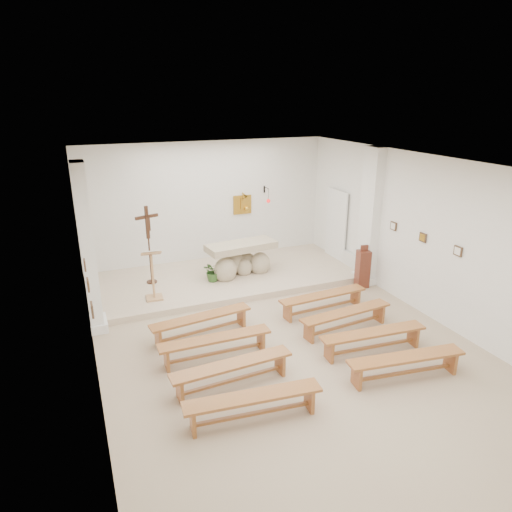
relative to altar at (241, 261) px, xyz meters
name	(u,v)px	position (x,y,z in m)	size (l,w,h in m)	color
ground	(282,342)	(-0.40, -3.40, -0.51)	(7.00, 10.00, 0.00)	tan
wall_left	(87,288)	(-3.89, -3.40, 1.24)	(0.02, 10.00, 3.50)	white
wall_right	(430,238)	(3.09, -3.40, 1.24)	(0.02, 10.00, 3.50)	white
wall_back	(207,204)	(-0.40, 1.59, 1.24)	(7.00, 0.02, 3.50)	white
ceiling	(286,166)	(-0.40, -3.40, 2.98)	(7.00, 10.00, 0.02)	silver
sanctuary_platform	(226,277)	(-0.40, 0.10, -0.44)	(6.98, 3.00, 0.15)	#C4B197
pilaster_left	(88,250)	(-3.77, -1.40, 1.24)	(0.26, 0.55, 3.50)	white
pilaster_right	(370,217)	(2.97, -1.40, 1.24)	(0.26, 0.55, 3.50)	white
gold_wall_relief	(242,205)	(0.65, 1.56, 1.14)	(0.55, 0.04, 0.55)	gold
sanctuary_lamp	(268,199)	(1.35, 1.31, 1.29)	(0.11, 0.36, 0.44)	black
station_frame_left_front	(92,310)	(-3.87, -4.20, 1.21)	(0.03, 0.20, 0.20)	#452F1E
station_frame_left_mid	(88,285)	(-3.87, -3.20, 1.21)	(0.03, 0.20, 0.20)	#452F1E
station_frame_left_rear	(85,265)	(-3.87, -2.20, 1.21)	(0.03, 0.20, 0.20)	#452F1E
station_frame_right_front	(458,251)	(3.07, -4.20, 1.21)	(0.03, 0.20, 0.20)	#452F1E
station_frame_right_mid	(423,237)	(3.07, -3.20, 1.21)	(0.03, 0.20, 0.20)	#452F1E
station_frame_right_rear	(393,226)	(3.07, -2.20, 1.21)	(0.03, 0.20, 0.20)	#452F1E
radiator_left	(91,304)	(-3.83, -0.70, -0.24)	(0.10, 0.85, 0.52)	silver
radiator_right	(352,263)	(3.03, -0.70, -0.24)	(0.10, 0.85, 0.52)	silver
altar	(241,261)	(0.00, 0.00, 0.00)	(1.91, 0.93, 0.95)	tan
lectern	(153,274)	(-2.42, -0.70, 0.25)	(0.48, 0.41, 1.25)	tan
crucifix_stand	(149,239)	(-2.30, 0.32, 0.79)	(0.59, 0.26, 1.99)	#3A2012
potted_plant	(213,271)	(-0.83, -0.17, -0.09)	(0.50, 0.43, 0.55)	#2B5120
donation_pedestal	(363,268)	(2.70, -1.64, -0.02)	(0.35, 0.35, 1.12)	#5D261A
bench_left_front	(201,321)	(-1.81, -2.55, -0.18)	(2.14, 0.60, 0.45)	#9C522D
bench_right_front	(323,299)	(1.02, -2.55, -0.18)	(2.13, 0.46, 0.45)	#9C522D
bench_left_second	(215,343)	(-1.81, -3.48, -0.18)	(2.12, 0.36, 0.45)	#9C522D
bench_right_second	(346,316)	(1.02, -3.48, -0.18)	(2.14, 0.54, 0.45)	#9C522D
bench_left_third	(232,369)	(-1.81, -4.41, -0.18)	(2.13, 0.46, 0.45)	#9C522D
bench_right_third	(373,337)	(1.02, -4.41, -0.18)	(2.13, 0.50, 0.45)	#9C522D
bench_left_fourth	(253,401)	(-1.81, -5.34, -0.18)	(2.14, 0.55, 0.45)	#9C522D
bench_right_fourth	(406,362)	(1.02, -5.34, -0.18)	(2.14, 0.61, 0.45)	#9C522D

